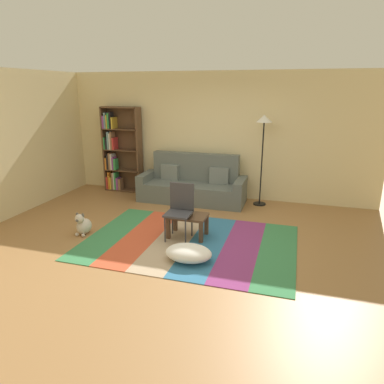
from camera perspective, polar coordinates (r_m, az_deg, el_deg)
ground_plane at (r=5.69m, az=-2.17°, el=-7.73°), size 14.00×14.00×0.00m
back_wall at (r=7.71m, az=3.94°, el=9.16°), size 6.80×0.10×2.70m
left_wall at (r=7.68m, az=-25.30°, el=7.59°), size 0.10×5.50×2.70m
rug at (r=5.59m, az=-0.41°, el=-8.17°), size 3.27×2.30×0.01m
couch at (r=7.50m, az=0.12°, el=1.08°), size 2.26×0.80×1.00m
bookshelf at (r=8.35m, az=-11.99°, el=6.45°), size 0.90×0.28×1.95m
coffee_table at (r=5.67m, az=-0.72°, el=-4.52°), size 0.63×0.42×0.37m
pouf at (r=4.98m, az=-0.57°, el=-9.94°), size 0.67×0.49×0.22m
dog at (r=6.10m, az=-17.36°, el=-5.18°), size 0.22×0.35×0.40m
standing_lamp at (r=7.14m, az=11.64°, el=9.81°), size 0.32×0.32×1.85m
tv_remote at (r=5.69m, az=-1.60°, el=-3.48°), size 0.12×0.15×0.02m
folding_chair at (r=5.57m, az=-1.95°, el=-2.37°), size 0.40×0.40×0.90m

